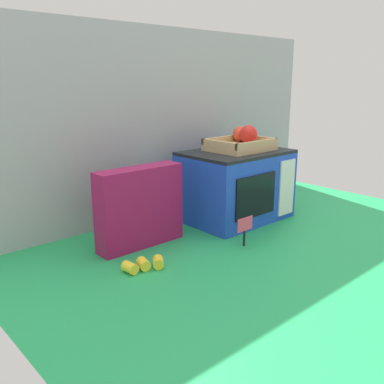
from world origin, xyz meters
The scene contains 7 objects.
ground_plane centered at (0.00, 0.00, 0.00)m, with size 1.70×1.70×0.00m, color #219E54.
display_back_panel centered at (0.00, 0.28, 0.37)m, with size 1.61×0.03×0.74m, color #A0A3A8.
toy_microwave centered at (0.12, 0.02, 0.14)m, with size 0.41×0.29×0.27m.
food_groups_crate centered at (0.16, 0.03, 0.30)m, with size 0.24×0.19×0.09m.
cookie_set_box centered at (-0.33, 0.04, 0.13)m, with size 0.31×0.08×0.27m.
price_sign centered at (-0.07, -0.20, 0.07)m, with size 0.07×0.01×0.10m.
loose_toy_banana centered at (-0.43, -0.13, 0.02)m, with size 0.13×0.08×0.03m.
Camera 1 is at (-1.09, -1.07, 0.54)m, focal length 39.34 mm.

